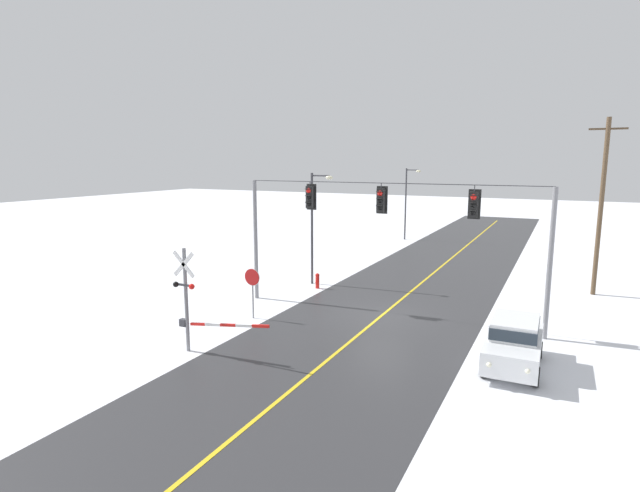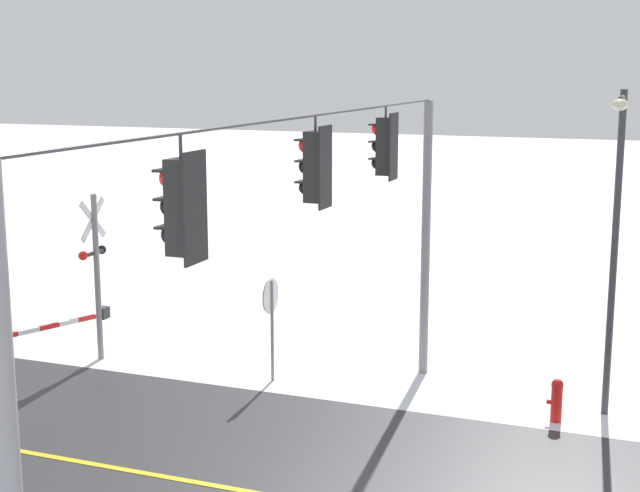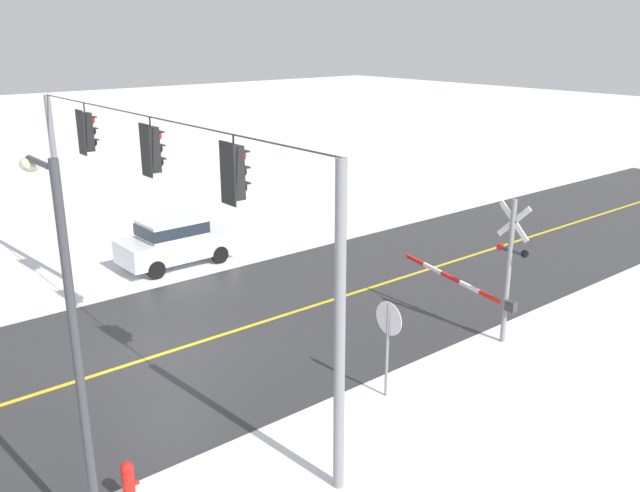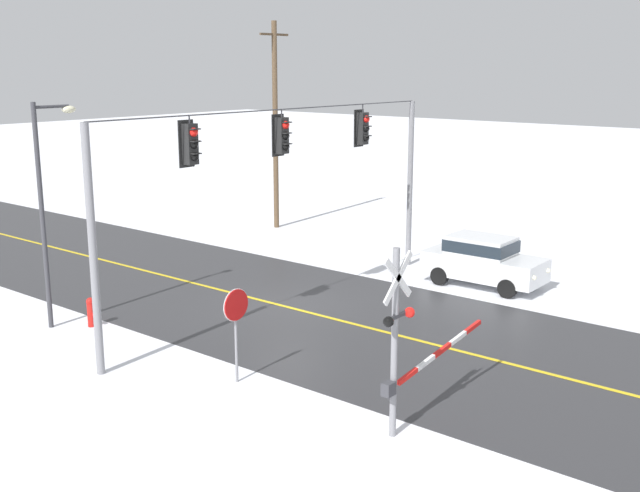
{
  "view_description": "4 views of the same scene",
  "coord_description": "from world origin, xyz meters",
  "px_view_note": "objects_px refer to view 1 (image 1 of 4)",
  "views": [
    {
      "loc": [
        7.43,
        -21.73,
        7.22
      ],
      "look_at": [
        -2.67,
        -1.19,
        3.3
      ],
      "focal_mm": 28.24,
      "sensor_mm": 36.0,
      "label": 1
    },
    {
      "loc": [
        12.92,
        5.08,
        6.93
      ],
      "look_at": [
        -4.08,
        -1.42,
        3.39
      ],
      "focal_mm": 52.11,
      "sensor_mm": 36.0,
      "label": 2
    },
    {
      "loc": [
        -15.04,
        7.04,
        8.16
      ],
      "look_at": [
        -2.68,
        -3.11,
        3.01
      ],
      "focal_mm": 37.96,
      "sensor_mm": 36.0,
      "label": 3
    },
    {
      "loc": [
        -17.66,
        -15.71,
        7.49
      ],
      "look_at": [
        -1.97,
        -2.94,
        2.78
      ],
      "focal_mm": 43.78,
      "sensor_mm": 36.0,
      "label": 4
    }
  ],
  "objects_px": {
    "railroad_crossing": "(192,301)",
    "stop_sign": "(252,282)",
    "fire_hydrant": "(317,280)",
    "parked_car_white": "(514,341)",
    "streetlamp_far": "(408,197)",
    "utility_pole": "(601,206)",
    "streetlamp_near": "(315,218)"
  },
  "relations": [
    {
      "from": "parked_car_white",
      "to": "streetlamp_far",
      "type": "height_order",
      "value": "streetlamp_far"
    },
    {
      "from": "streetlamp_near",
      "to": "utility_pole",
      "type": "distance_m",
      "value": 15.37
    },
    {
      "from": "streetlamp_far",
      "to": "parked_car_white",
      "type": "bearing_deg",
      "value": -66.14
    },
    {
      "from": "railroad_crossing",
      "to": "streetlamp_far",
      "type": "bearing_deg",
      "value": 91.33
    },
    {
      "from": "streetlamp_far",
      "to": "stop_sign",
      "type": "bearing_deg",
      "value": -89.2
    },
    {
      "from": "railroad_crossing",
      "to": "streetlamp_near",
      "type": "height_order",
      "value": "streetlamp_near"
    },
    {
      "from": "stop_sign",
      "to": "fire_hydrant",
      "type": "xyz_separation_m",
      "value": [
        0.21,
        6.25,
        -1.25
      ]
    },
    {
      "from": "railroad_crossing",
      "to": "fire_hydrant",
      "type": "bearing_deg",
      "value": 90.7
    },
    {
      "from": "parked_car_white",
      "to": "fire_hydrant",
      "type": "relative_size",
      "value": 4.79
    },
    {
      "from": "parked_car_white",
      "to": "utility_pole",
      "type": "bearing_deg",
      "value": 76.58
    },
    {
      "from": "parked_car_white",
      "to": "utility_pole",
      "type": "distance_m",
      "value": 13.22
    },
    {
      "from": "railroad_crossing",
      "to": "utility_pole",
      "type": "relative_size",
      "value": 0.44
    },
    {
      "from": "streetlamp_near",
      "to": "parked_car_white",
      "type": "bearing_deg",
      "value": -33.37
    },
    {
      "from": "streetlamp_far",
      "to": "utility_pole",
      "type": "xyz_separation_m",
      "value": [
        14.64,
        -14.19,
        0.92
      ]
    },
    {
      "from": "railroad_crossing",
      "to": "fire_hydrant",
      "type": "relative_size",
      "value": 4.71
    },
    {
      "from": "stop_sign",
      "to": "railroad_crossing",
      "type": "relative_size",
      "value": 0.57
    },
    {
      "from": "stop_sign",
      "to": "streetlamp_near",
      "type": "bearing_deg",
      "value": 92.89
    },
    {
      "from": "stop_sign",
      "to": "streetlamp_far",
      "type": "relative_size",
      "value": 0.36
    },
    {
      "from": "utility_pole",
      "to": "streetlamp_far",
      "type": "bearing_deg",
      "value": 135.91
    },
    {
      "from": "utility_pole",
      "to": "stop_sign",
      "type": "bearing_deg",
      "value": -140.67
    },
    {
      "from": "railroad_crossing",
      "to": "streetlamp_far",
      "type": "height_order",
      "value": "streetlamp_far"
    },
    {
      "from": "railroad_crossing",
      "to": "parked_car_white",
      "type": "distance_m",
      "value": 11.73
    },
    {
      "from": "parked_car_white",
      "to": "streetlamp_near",
      "type": "distance_m",
      "value": 14.33
    },
    {
      "from": "parked_car_white",
      "to": "utility_pole",
      "type": "xyz_separation_m",
      "value": [
        2.93,
        12.29,
        3.89
      ]
    },
    {
      "from": "fire_hydrant",
      "to": "utility_pole",
      "type": "height_order",
      "value": "utility_pole"
    },
    {
      "from": "stop_sign",
      "to": "parked_car_white",
      "type": "distance_m",
      "value": 11.39
    },
    {
      "from": "stop_sign",
      "to": "streetlamp_far",
      "type": "xyz_separation_m",
      "value": [
        -0.36,
        25.89,
        2.2
      ]
    },
    {
      "from": "streetlamp_near",
      "to": "utility_pole",
      "type": "xyz_separation_m",
      "value": [
        14.64,
        4.58,
        0.92
      ]
    },
    {
      "from": "streetlamp_near",
      "to": "streetlamp_far",
      "type": "relative_size",
      "value": 1.0
    },
    {
      "from": "railroad_crossing",
      "to": "stop_sign",
      "type": "bearing_deg",
      "value": 94.39
    },
    {
      "from": "streetlamp_far",
      "to": "fire_hydrant",
      "type": "bearing_deg",
      "value": -88.33
    },
    {
      "from": "stop_sign",
      "to": "fire_hydrant",
      "type": "height_order",
      "value": "stop_sign"
    }
  ]
}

